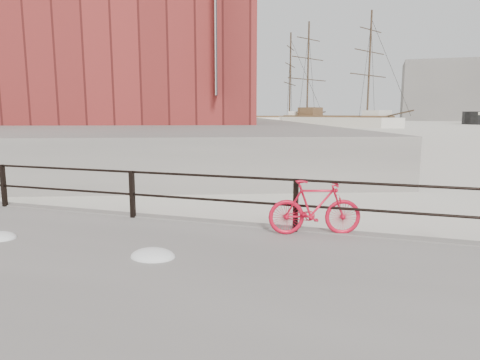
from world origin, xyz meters
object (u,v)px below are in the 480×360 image
Objects in this scene: schooner_mid at (335,126)px; schooner_left at (262,125)px; bicycle at (315,207)px; workboat_near at (140,135)px; workboat_far at (131,132)px.

schooner_mid is 16.10m from schooner_left.
schooner_left is at bearing 87.01° from bicycle.
workboat_near is (-18.07, -37.51, 0.00)m from schooner_mid.
schooner_mid reaches higher than bicycle.
schooner_mid is 38.51m from workboat_far.
workboat_far is (-30.63, 42.35, -0.86)m from bicycle.
bicycle is at bearing -69.86° from workboat_near.
schooner_left is at bearing 44.95° from workboat_far.
schooner_mid is at bearing -19.48° from schooner_left.
schooner_left is at bearing 70.95° from workboat_near.
schooner_left is 42.89m from workboat_near.
workboat_far is (-5.67, 7.19, 0.00)m from workboat_near.
workboat_near is at bearing 106.55° from bicycle.
workboat_near is at bearing -88.54° from schooner_mid.
workboat_near is 1.19× the size of workboat_far.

